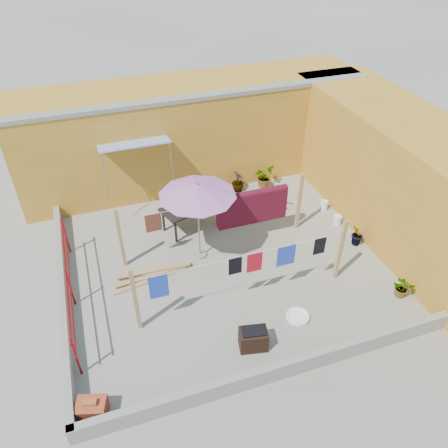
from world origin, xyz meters
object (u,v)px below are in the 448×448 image
Objects in this scene: outdoor_table at (190,207)px; brick_stack at (92,409)px; patio_umbrella at (197,190)px; brazier at (253,339)px; green_hose at (265,205)px; water_jug_a at (337,220)px; plant_back_a at (264,176)px; white_basin at (298,316)px; water_jug_b at (324,205)px.

outdoor_table is 6.02m from brick_stack.
patio_umbrella is 1.92m from outdoor_table.
green_hose is (2.34, 4.80, -0.23)m from brazier.
brazier is at bearing -140.75° from water_jug_a.
plant_back_a is at bearing 41.95° from patio_umbrella.
water_jug_a is at bearing -43.30° from green_hose.
water_jug_a is at bearing 26.78° from brick_stack.
patio_umbrella is at bearing -179.69° from water_jug_a.
water_jug_a is at bearing 39.25° from brazier.
plant_back_a is at bearing 46.06° from brick_stack.
plant_back_a is at bearing 25.63° from outdoor_table.
patio_umbrella is 3.66m from green_hose.
water_jug_a is (4.22, 0.02, -1.94)m from patio_umbrella.
patio_umbrella reaches higher than outdoor_table.
white_basin is (1.52, -2.83, -2.05)m from patio_umbrella.
outdoor_table is 3.21m from plant_back_a.
white_basin is at bearing -71.12° from outdoor_table.
patio_umbrella is at bearing -148.75° from green_hose.
white_basin is at bearing -103.56° from green_hose.
outdoor_table reaches higher than brick_stack.
plant_back_a is (-1.23, 1.86, 0.20)m from water_jug_b.
brick_stack is at bearing -137.49° from green_hose.
water_jug_b is at bearing 90.00° from water_jug_a.
water_jug_a reaches higher than green_hose.
outdoor_table reaches higher than brazier.
brazier reaches higher than brick_stack.
outdoor_table reaches higher than water_jug_b.
patio_umbrella is at bearing 118.34° from white_basin.
green_hose is (-1.64, 0.74, -0.13)m from water_jug_b.
plant_back_a is at bearing 70.06° from green_hose.
water_jug_a is at bearing 46.54° from white_basin.
outdoor_table reaches higher than water_jug_a.
outdoor_table reaches higher than plant_back_a.
water_jug_b is at bearing -6.65° from outdoor_table.
patio_umbrella is 3.81m from white_basin.
green_hose is at bearing 76.44° from white_basin.
plant_back_a reaches higher than white_basin.
water_jug_b is 1.80m from green_hose.
brick_stack is 4.79m from white_basin.
green_hose is (2.58, 1.57, -2.06)m from patio_umbrella.
plant_back_a reaches higher than water_jug_a.
white_basin is (1.41, -4.13, -0.64)m from outdoor_table.
plant_back_a reaches higher than brick_stack.
brick_stack reaches higher than water_jug_b.
white_basin is 1.11× the size of green_hose.
brick_stack reaches higher than water_jug_a.
patio_umbrella reaches higher than plant_back_a.
white_basin is at bearing -126.46° from water_jug_b.
water_jug_b is at bearing 53.54° from white_basin.
water_jug_b is at bearing -24.31° from green_hose.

